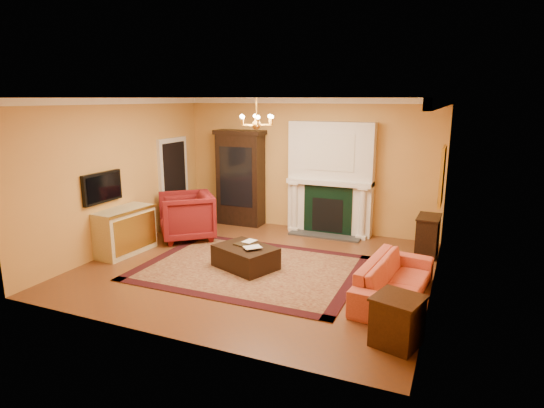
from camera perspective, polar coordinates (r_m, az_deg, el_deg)
The scene contains 26 objects.
floor at distance 8.38m, azimuth -1.82°, elevation -7.88°, with size 6.00×5.50×0.02m, color brown.
ceiling at distance 7.82m, azimuth -1.98°, elevation 13.25°, with size 6.00×5.50×0.02m, color white.
wall_back at distance 10.49m, azimuth 4.50°, elevation 4.92°, with size 6.00×0.02×3.00m, color gold.
wall_front at distance 5.65m, azimuth -13.81°, elevation -2.60°, with size 6.00×0.02×3.00m, color gold.
wall_left at distance 9.61m, azimuth -18.43°, elevation 3.52°, with size 0.02×5.50×3.00m, color gold.
wall_right at distance 7.25m, azimuth 20.23°, elevation 0.42°, with size 0.02×5.50×3.00m, color gold.
fireplace at distance 10.19m, azimuth 7.33°, elevation 2.86°, with size 1.90×0.70×2.50m.
crown_molding at distance 8.69m, azimuth 0.76°, elevation 12.78°, with size 6.00×5.50×0.12m.
doorway at distance 10.96m, azimuth -12.20°, elevation 2.61°, with size 0.08×1.05×2.10m.
tv_panel at distance 9.16m, azimuth -20.52°, elevation 1.96°, with size 0.09×0.95×0.58m.
gilt_mirror at distance 8.60m, azimuth 20.57°, elevation 3.31°, with size 0.06×0.76×1.05m.
chandelier at distance 7.83m, azimuth -1.96°, elevation 10.31°, with size 0.63×0.55×0.53m.
oriental_rug at distance 8.28m, azimuth -2.72°, elevation -8.01°, with size 3.84×2.88×0.02m, color #40100D.
china_cabinet at distance 10.92m, azimuth -3.95°, elevation 3.03°, with size 1.08×0.49×2.16m, color black.
wingback_armchair at distance 9.97m, azimuth -10.69°, elevation -1.23°, with size 1.09×1.02×1.12m, color maroon.
pedestal_table at distance 10.31m, azimuth -12.13°, elevation -1.69°, with size 0.39×0.39×0.70m.
commode at distance 9.40m, azimuth -18.07°, elevation -3.24°, with size 0.57×1.20×0.90m, color beige.
coral_sofa at distance 7.22m, azimuth 15.12°, elevation -8.41°, with size 2.05×0.60×0.80m, color #D75544.
end_table at distance 5.99m, azimuth 15.43°, elevation -14.10°, with size 0.52×0.52×0.61m, color #371D0F.
console_table at distance 9.33m, azimuth 18.95°, elevation -3.88°, with size 0.39×0.68×0.75m, color black.
leather_ottoman at distance 8.23m, azimuth -3.34°, elevation -6.65°, with size 1.05×0.76×0.39m, color black.
ottoman_tray at distance 8.23m, azimuth -3.20°, elevation -5.10°, with size 0.40×0.31×0.03m, color black.
book_a at distance 8.34m, azimuth -3.39°, elevation -3.84°, with size 0.19×0.02×0.26m, color gray.
book_b at distance 8.05m, azimuth -2.74°, elevation -4.32°, with size 0.22×0.02×0.30m, color gray.
topiary_left at distance 10.25m, azimuth 4.48°, elevation 4.66°, with size 0.17×0.17×0.47m.
topiary_right at distance 9.93m, azimuth 11.34°, elevation 4.10°, with size 0.17×0.17×0.45m.
Camera 1 is at (3.31, -7.08, 3.00)m, focal length 30.00 mm.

